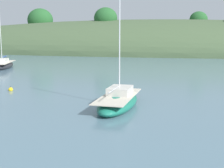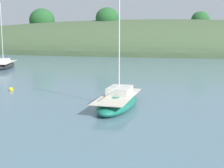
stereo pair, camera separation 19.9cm
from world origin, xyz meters
name	(u,v)px [view 1 (the left image)]	position (x,y,z in m)	size (l,w,h in m)	color
far_shoreline_hill	(153,52)	(-0.06, 79.45, 0.08)	(150.00, 36.00, 20.33)	#425638
sailboat_yellow_far	(118,101)	(1.14, 16.57, 0.44)	(3.12, 7.64, 9.26)	#196B56
sailboat_blue_center	(3,65)	(-20.69, 38.73, 0.45)	(4.31, 7.90, 10.12)	#232328
mooring_buoy_inner	(11,90)	(-10.30, 21.31, 0.12)	(0.44, 0.44, 0.54)	yellow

